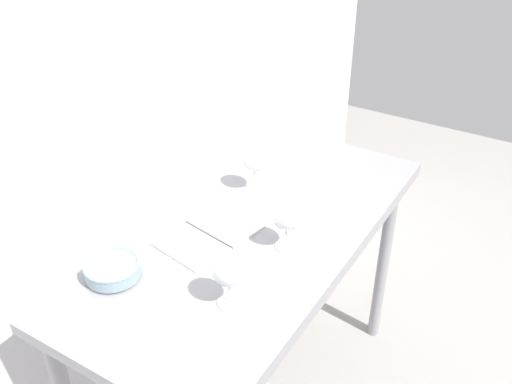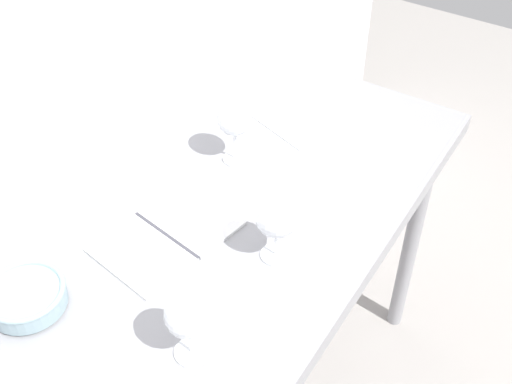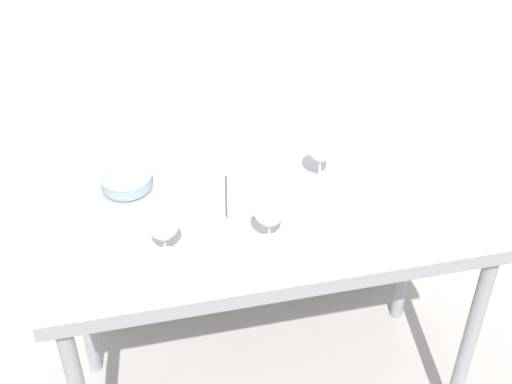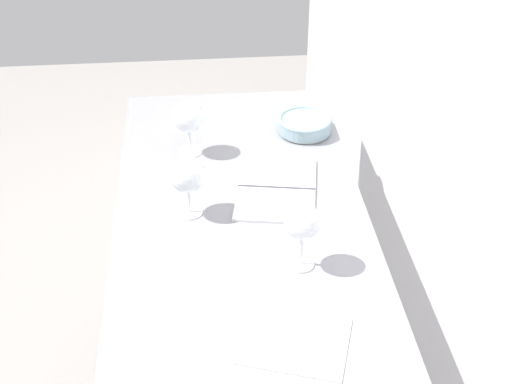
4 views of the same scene
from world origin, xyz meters
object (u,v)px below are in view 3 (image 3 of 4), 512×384
object	(u,v)px
wine_glass_near_center	(269,212)
wine_glass_far_right	(321,150)
tasting_bowl	(127,181)
tasting_sheet_upper	(392,179)
open_notebook	(226,196)
wine_glass_near_left	(163,226)

from	to	relation	value
wine_glass_near_center	wine_glass_far_right	distance (m)	0.34
wine_glass_near_center	tasting_bowl	xyz separation A→B (m)	(-0.38, 0.36, -0.09)
tasting_sheet_upper	open_notebook	bearing A→B (deg)	-164.41
wine_glass_near_left	tasting_sheet_upper	xyz separation A→B (m)	(0.77, 0.20, -0.11)
open_notebook	tasting_bowl	distance (m)	0.33
wine_glass_near_left	tasting_bowl	world-z (taller)	wine_glass_near_left
wine_glass_near_left	tasting_sheet_upper	size ratio (longest dim) A/B	0.73
wine_glass_near_center	wine_glass_near_left	bearing A→B (deg)	178.62
wine_glass_near_center	tasting_sheet_upper	xyz separation A→B (m)	(0.47, 0.21, -0.11)
tasting_bowl	open_notebook	bearing A→B (deg)	-21.88
open_notebook	wine_glass_near_center	bearing A→B (deg)	-60.46
open_notebook	tasting_sheet_upper	bearing A→B (deg)	7.38
wine_glass_near_left	tasting_bowl	size ratio (longest dim) A/B	0.98
wine_glass_near_left	open_notebook	world-z (taller)	wine_glass_near_left
open_notebook	wine_glass_far_right	bearing A→B (deg)	13.87
open_notebook	tasting_bowl	size ratio (longest dim) A/B	2.05
wine_glass_near_center	tasting_bowl	distance (m)	0.53
wine_glass_near_left	wine_glass_near_center	bearing A→B (deg)	-1.38
wine_glass_far_right	open_notebook	bearing A→B (deg)	-176.23
wine_glass_far_right	tasting_sheet_upper	world-z (taller)	wine_glass_far_right
wine_glass_near_center	tasting_sheet_upper	distance (m)	0.52
wine_glass_far_right	open_notebook	world-z (taller)	wine_glass_far_right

